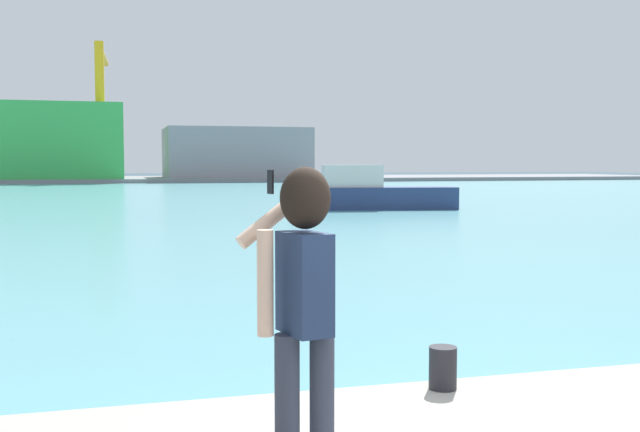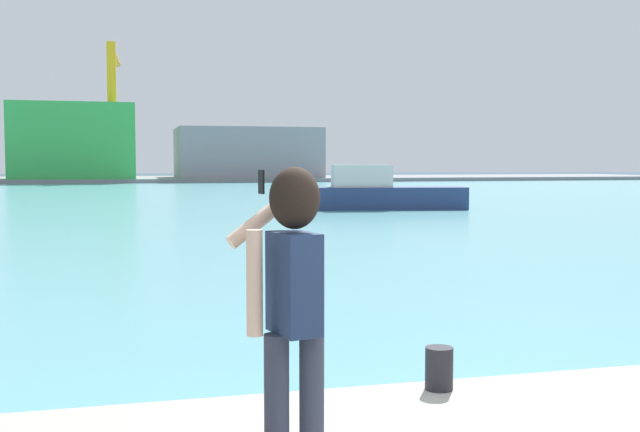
% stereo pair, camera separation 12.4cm
% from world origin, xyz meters
% --- Properties ---
extents(ground_plane, '(220.00, 220.00, 0.00)m').
position_xyz_m(ground_plane, '(0.00, 50.00, 0.00)').
color(ground_plane, '#334751').
extents(harbor_water, '(140.00, 100.00, 0.02)m').
position_xyz_m(harbor_water, '(0.00, 52.00, 0.01)').
color(harbor_water, '#599EA8').
rests_on(harbor_water, ground_plane).
extents(far_shore_dock, '(140.00, 20.00, 0.46)m').
position_xyz_m(far_shore_dock, '(0.00, 92.00, 0.23)').
color(far_shore_dock, gray).
rests_on(far_shore_dock, ground_plane).
extents(person_photographer, '(0.53, 0.54, 1.74)m').
position_xyz_m(person_photographer, '(-1.11, 0.41, 1.61)').
color(person_photographer, '#2D3342').
rests_on(person_photographer, quay_promenade).
extents(harbor_bollard, '(0.22, 0.22, 0.33)m').
position_xyz_m(harbor_bollard, '(0.36, 1.76, 0.71)').
color(harbor_bollard, black).
rests_on(harbor_bollard, quay_promenade).
extents(boat_moored, '(8.30, 3.02, 2.16)m').
position_xyz_m(boat_moored, '(10.05, 31.71, 0.78)').
color(boat_moored, navy).
rests_on(boat_moored, harbor_water).
extents(warehouse_left, '(13.26, 8.18, 8.31)m').
position_xyz_m(warehouse_left, '(-7.06, 86.46, 4.62)').
color(warehouse_left, green).
rests_on(warehouse_left, far_shore_dock).
extents(warehouse_right, '(16.94, 11.48, 5.94)m').
position_xyz_m(warehouse_right, '(12.94, 89.91, 3.43)').
color(warehouse_right, gray).
rests_on(warehouse_right, far_shore_dock).
extents(port_crane, '(1.53, 13.88, 15.01)m').
position_xyz_m(port_crane, '(-2.73, 86.71, 10.00)').
color(port_crane, yellow).
rests_on(port_crane, far_shore_dock).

